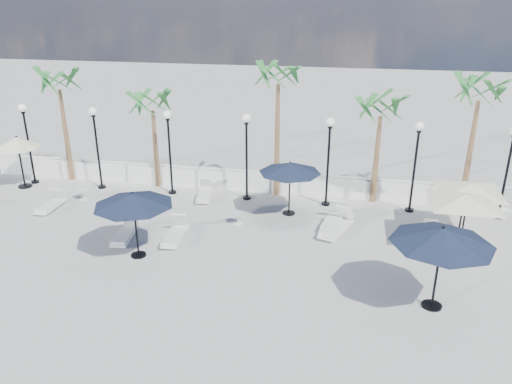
% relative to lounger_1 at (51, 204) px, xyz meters
% --- Properties ---
extents(ground, '(100.00, 100.00, 0.00)m').
position_rel_lounger_1_xyz_m(ground, '(7.93, -3.77, -0.22)').
color(ground, '#9F9F9A').
rests_on(ground, ground).
extents(balustrade, '(26.00, 0.30, 1.01)m').
position_rel_lounger_1_xyz_m(balustrade, '(7.93, 3.73, 0.25)').
color(balustrade, silver).
rests_on(balustrade, ground).
extents(lamppost_0, '(0.36, 0.36, 3.84)m').
position_rel_lounger_1_xyz_m(lamppost_0, '(-2.57, 2.73, 2.28)').
color(lamppost_0, black).
rests_on(lamppost_0, ground).
extents(lamppost_1, '(0.36, 0.36, 3.84)m').
position_rel_lounger_1_xyz_m(lamppost_1, '(0.93, 2.73, 2.28)').
color(lamppost_1, black).
rests_on(lamppost_1, ground).
extents(lamppost_2, '(0.36, 0.36, 3.84)m').
position_rel_lounger_1_xyz_m(lamppost_2, '(4.43, 2.73, 2.28)').
color(lamppost_2, black).
rests_on(lamppost_2, ground).
extents(lamppost_3, '(0.36, 0.36, 3.84)m').
position_rel_lounger_1_xyz_m(lamppost_3, '(7.93, 2.73, 2.28)').
color(lamppost_3, black).
rests_on(lamppost_3, ground).
extents(lamppost_4, '(0.36, 0.36, 3.84)m').
position_rel_lounger_1_xyz_m(lamppost_4, '(11.43, 2.73, 2.28)').
color(lamppost_4, black).
rests_on(lamppost_4, ground).
extents(lamppost_5, '(0.36, 0.36, 3.84)m').
position_rel_lounger_1_xyz_m(lamppost_5, '(14.93, 2.73, 2.28)').
color(lamppost_5, black).
rests_on(lamppost_5, ground).
extents(lamppost_6, '(0.36, 0.36, 3.84)m').
position_rel_lounger_1_xyz_m(lamppost_6, '(18.43, 2.73, 2.28)').
color(lamppost_6, black).
rests_on(lamppost_6, ground).
extents(palm_0, '(2.60, 2.60, 5.50)m').
position_rel_lounger_1_xyz_m(palm_0, '(-1.07, 3.53, 4.32)').
color(palm_0, brown).
rests_on(palm_0, ground).
extents(palm_1, '(2.60, 2.60, 4.70)m').
position_rel_lounger_1_xyz_m(palm_1, '(3.43, 3.53, 3.54)').
color(palm_1, brown).
rests_on(palm_1, ground).
extents(palm_2, '(2.60, 2.60, 6.10)m').
position_rel_lounger_1_xyz_m(palm_2, '(9.13, 3.53, 4.90)').
color(palm_2, brown).
rests_on(palm_2, ground).
extents(palm_3, '(2.60, 2.60, 4.90)m').
position_rel_lounger_1_xyz_m(palm_3, '(13.43, 3.53, 3.73)').
color(palm_3, brown).
rests_on(palm_3, ground).
extents(palm_4, '(2.60, 2.60, 5.70)m').
position_rel_lounger_1_xyz_m(palm_4, '(17.13, 3.53, 4.51)').
color(palm_4, brown).
rests_on(palm_4, ground).
extents(lounger_1, '(0.60, 1.72, 0.64)m').
position_rel_lounger_1_xyz_m(lounger_1, '(0.00, 0.00, 0.00)').
color(lounger_1, beige).
rests_on(lounger_1, ground).
extents(lounger_2, '(0.74, 1.91, 0.70)m').
position_rel_lounger_1_xyz_m(lounger_2, '(6.16, -1.68, 0.02)').
color(lounger_2, beige).
rests_on(lounger_2, ground).
extents(lounger_3, '(0.82, 1.85, 0.67)m').
position_rel_lounger_1_xyz_m(lounger_3, '(4.29, -1.99, 0.01)').
color(lounger_3, beige).
rests_on(lounger_3, ground).
extents(lounger_4, '(0.87, 1.84, 0.66)m').
position_rel_lounger_1_xyz_m(lounger_4, '(6.05, 2.45, 0.01)').
color(lounger_4, beige).
rests_on(lounger_4, ground).
extents(lounger_5, '(1.33, 2.15, 0.77)m').
position_rel_lounger_1_xyz_m(lounger_5, '(12.00, 0.08, 0.04)').
color(lounger_5, beige).
rests_on(lounger_5, ground).
extents(lounger_6, '(0.99, 2.06, 0.74)m').
position_rel_lounger_1_xyz_m(lounger_6, '(11.87, 0.69, 0.03)').
color(lounger_6, beige).
rests_on(lounger_6, ground).
extents(lounger_7, '(0.59, 1.63, 0.60)m').
position_rel_lounger_1_xyz_m(lounger_7, '(15.48, 0.04, -0.01)').
color(lounger_7, beige).
rests_on(lounger_7, ground).
extents(side_table_0, '(0.44, 0.44, 0.43)m').
position_rel_lounger_1_xyz_m(side_table_0, '(0.68, 1.30, 0.04)').
color(side_table_0, beige).
rests_on(side_table_0, ground).
extents(side_table_1, '(0.46, 0.46, 0.44)m').
position_rel_lounger_1_xyz_m(side_table_1, '(0.84, 1.24, 0.05)').
color(side_table_1, beige).
rests_on(side_table_1, ground).
extents(side_table_2, '(0.48, 0.48, 0.46)m').
position_rel_lounger_1_xyz_m(side_table_2, '(8.14, 0.12, 0.06)').
color(side_table_2, beige).
rests_on(side_table_2, ground).
extents(parasol_navy_left, '(2.73, 2.73, 2.41)m').
position_rel_lounger_1_xyz_m(parasol_navy_left, '(5.32, -3.10, 1.91)').
color(parasol_navy_left, black).
rests_on(parasol_navy_left, ground).
extents(parasol_navy_mid, '(2.55, 2.55, 2.29)m').
position_rel_lounger_1_xyz_m(parasol_navy_mid, '(9.99, 1.48, 1.80)').
color(parasol_navy_mid, black).
rests_on(parasol_navy_mid, ground).
extents(parasol_navy_right, '(2.92, 2.92, 2.61)m').
position_rel_lounger_1_xyz_m(parasol_navy_right, '(14.98, -4.29, 2.08)').
color(parasol_navy_right, black).
rests_on(parasol_navy_right, ground).
extents(parasol_cream_sq_a, '(4.54, 4.54, 2.23)m').
position_rel_lounger_1_xyz_m(parasol_cream_sq_a, '(16.31, -0.33, 1.85)').
color(parasol_cream_sq_a, black).
rests_on(parasol_cream_sq_a, ground).
extents(parasol_cream_sq_b, '(4.44, 4.44, 2.23)m').
position_rel_lounger_1_xyz_m(parasol_cream_sq_b, '(16.71, 0.87, 1.84)').
color(parasol_cream_sq_b, black).
rests_on(parasol_cream_sq_b, ground).
extents(parasol_cream_small, '(2.04, 2.04, 2.51)m').
position_rel_lounger_1_xyz_m(parasol_cream_small, '(-2.70, 2.13, 1.93)').
color(parasol_cream_small, black).
rests_on(parasol_cream_small, ground).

